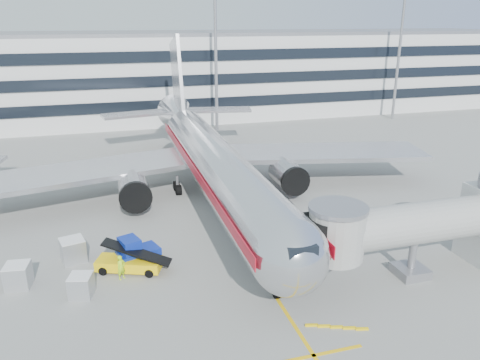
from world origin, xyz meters
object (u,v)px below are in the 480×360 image
object	(u,v)px
belt_loader	(129,263)
cargo_container_right	(73,250)
main_jet	(210,159)
baggage_tug	(136,252)
cargo_container_left	(18,276)
ramp_worker	(121,267)
cargo_container_front	(81,286)

from	to	relation	value
belt_loader	cargo_container_right	distance (m)	4.94
main_jet	baggage_tug	bearing A→B (deg)	-125.18
cargo_container_left	ramp_worker	distance (m)	7.09
cargo_container_right	baggage_tug	bearing A→B (deg)	-22.48
baggage_tug	ramp_worker	world-z (taller)	baggage_tug
cargo_container_front	belt_loader	bearing A→B (deg)	36.80
main_jet	cargo_container_left	xyz separation A→B (m)	(-16.95, -13.27, -3.37)
main_jet	belt_loader	bearing A→B (deg)	-125.14
main_jet	cargo_container_front	world-z (taller)	main_jet
cargo_container_front	ramp_worker	bearing A→B (deg)	28.31
cargo_container_right	ramp_worker	xyz separation A→B (m)	(3.47, -3.80, 0.01)
baggage_tug	cargo_container_right	size ratio (longest dim) A/B	1.66
baggage_tug	cargo_container_right	xyz separation A→B (m)	(-4.66, 1.93, -0.08)
baggage_tug	ramp_worker	xyz separation A→B (m)	(-1.19, -1.87, -0.07)
cargo_container_front	baggage_tug	bearing A→B (deg)	40.45
main_jet	cargo_container_right	xyz separation A→B (m)	(-13.40, -10.46, -3.31)
baggage_tug	cargo_container_left	distance (m)	8.26
belt_loader	baggage_tug	distance (m)	1.08
main_jet	cargo_container_right	world-z (taller)	main_jet
belt_loader	baggage_tug	xyz separation A→B (m)	(0.58, 0.85, 0.32)
belt_loader	ramp_worker	world-z (taller)	belt_loader
cargo_container_left	cargo_container_right	distance (m)	4.53
main_jet	cargo_container_right	distance (m)	17.31
cargo_container_front	cargo_container_right	bearing A→B (deg)	97.94
baggage_tug	cargo_container_right	world-z (taller)	baggage_tug
baggage_tug	cargo_container_front	bearing A→B (deg)	-139.55
baggage_tug	belt_loader	bearing A→B (deg)	-124.59
belt_loader	cargo_container_left	bearing A→B (deg)	-179.78
baggage_tug	cargo_container_left	bearing A→B (deg)	-173.91
belt_loader	baggage_tug	world-z (taller)	belt_loader
belt_loader	main_jet	bearing A→B (deg)	54.86
belt_loader	cargo_container_left	xyz separation A→B (m)	(-7.63, -0.03, 0.18)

